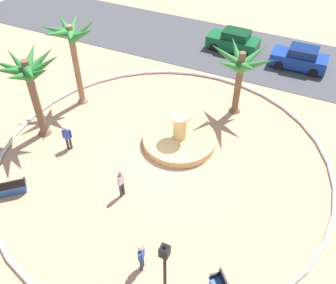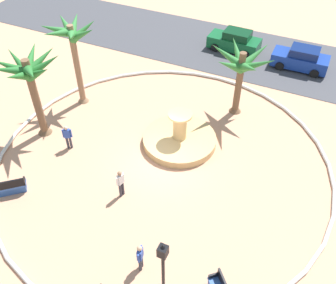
# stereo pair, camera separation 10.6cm
# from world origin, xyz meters

# --- Properties ---
(ground_plane) EXTENTS (80.00, 80.00, 0.00)m
(ground_plane) POSITION_xyz_m (0.00, 0.00, 0.00)
(ground_plane) COLOR tan
(plaza_curb) EXTENTS (18.35, 18.35, 0.20)m
(plaza_curb) POSITION_xyz_m (0.00, 0.00, 0.10)
(plaza_curb) COLOR silver
(plaza_curb) RESTS_ON ground
(street_asphalt) EXTENTS (48.00, 8.00, 0.03)m
(street_asphalt) POSITION_xyz_m (0.00, 13.58, 0.01)
(street_asphalt) COLOR #424247
(street_asphalt) RESTS_ON ground
(fountain) EXTENTS (4.25, 4.25, 2.15)m
(fountain) POSITION_xyz_m (0.24, 1.73, 0.31)
(fountain) COLOR tan
(fountain) RESTS_ON ground
(palm_tree_near_fountain) EXTENTS (3.68, 3.78, 5.20)m
(palm_tree_near_fountain) POSITION_xyz_m (-7.45, -0.86, 4.03)
(palm_tree_near_fountain) COLOR brown
(palm_tree_near_fountain) RESTS_ON ground
(palm_tree_by_curb) EXTENTS (3.35, 3.44, 5.60)m
(palm_tree_by_curb) POSITION_xyz_m (-7.24, 2.78, 4.39)
(palm_tree_by_curb) COLOR #8E6B4C
(palm_tree_by_curb) RESTS_ON ground
(palm_tree_mid_plaza) EXTENTS (4.08, 3.70, 4.44)m
(palm_tree_mid_plaza) POSITION_xyz_m (2.23, 6.04, 3.27)
(palm_tree_mid_plaza) COLOR brown
(palm_tree_mid_plaza) RESTS_ON ground
(bench_east) EXTENTS (1.53, 1.43, 1.00)m
(bench_east) POSITION_xyz_m (-5.99, -5.34, 0.35)
(bench_east) COLOR #335BA8
(bench_east) RESTS_ON ground
(lamppost) EXTENTS (0.32, 0.32, 4.21)m
(lamppost) POSITION_xyz_m (3.55, -7.25, 2.46)
(lamppost) COLOR black
(lamppost) RESTS_ON ground
(person_cyclist_helmet) EXTENTS (0.27, 0.52, 1.59)m
(person_cyclist_helmet) POSITION_xyz_m (1.98, -6.23, 0.89)
(person_cyclist_helmet) COLOR #33333D
(person_cyclist_helmet) RESTS_ON ground
(person_cyclist_photo) EXTENTS (0.48, 0.34, 1.59)m
(person_cyclist_photo) POSITION_xyz_m (-5.29, -1.32, 0.89)
(person_cyclist_photo) COLOR #33333D
(person_cyclist_photo) RESTS_ON ground
(person_pedestrian_stroll) EXTENTS (0.27, 0.52, 1.68)m
(person_pedestrian_stroll) POSITION_xyz_m (-0.80, -3.08, 0.94)
(person_pedestrian_stroll) COLOR #33333D
(person_pedestrian_stroll) RESTS_ON ground
(parked_car_leftmost) EXTENTS (4.05, 2.01, 1.67)m
(parked_car_leftmost) POSITION_xyz_m (-0.32, 13.61, 0.78)
(parked_car_leftmost) COLOR #145B2D
(parked_car_leftmost) RESTS_ON ground
(parked_car_second) EXTENTS (4.03, 1.97, 1.67)m
(parked_car_second) POSITION_xyz_m (4.90, 13.08, 0.78)
(parked_car_second) COLOR navy
(parked_car_second) RESTS_ON ground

